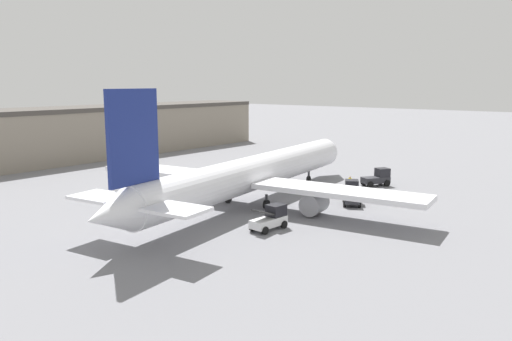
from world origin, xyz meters
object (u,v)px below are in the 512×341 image
Objects in this scene: baggage_tug at (352,194)px; belt_loader_truck at (271,218)px; pushback_tug at (378,178)px; ground_crew_worker at (350,183)px; airplane at (251,174)px.

baggage_tug is 0.97× the size of belt_loader_truck.
baggage_tug is 10.75m from pushback_tug.
belt_loader_truck is 23.13m from pushback_tug.
baggage_tug reaches higher than pushback_tug.
baggage_tug reaches higher than ground_crew_worker.
belt_loader_truck is at bearing 144.37° from baggage_tug.
airplane is 12.38× the size of baggage_tug.
airplane is at bearing 135.89° from ground_crew_worker.
airplane reaches higher than baggage_tug.
pushback_tug is (10.56, 2.02, -0.10)m from baggage_tug.
baggage_tug is at bearing -137.60° from pushback_tug.
belt_loader_truck reaches higher than ground_crew_worker.
pushback_tug is (5.02, -1.14, 0.04)m from ground_crew_worker.
belt_loader_truck is (-5.87, -7.04, -2.23)m from airplane.
pushback_tug is at bearing -27.40° from airplane.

